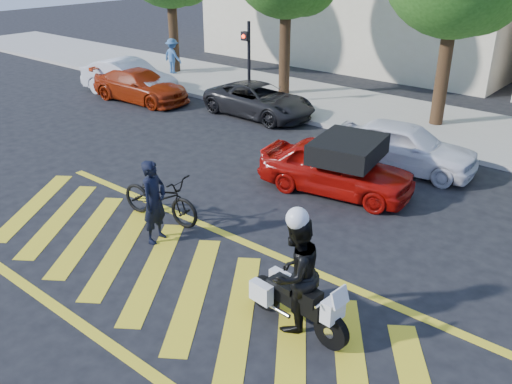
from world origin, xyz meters
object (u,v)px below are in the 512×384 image
Objects in this scene: officer_bike at (154,202)px; parked_left at (140,85)px; bicycle at (160,197)px; parked_mid_left at (259,100)px; parked_mid_right at (404,146)px; officer_moto at (295,274)px; parked_far_left at (129,78)px; red_convertible at (336,167)px; police_motorcycle at (295,301)px.

officer_bike is 0.42× the size of parked_left.
bicycle is at bearing -131.88° from parked_left.
parked_mid_left is 6.44m from parked_mid_right.
parked_far_left is at bearing -113.70° from officer_moto.
officer_bike reaches higher than parked_far_left.
officer_moto is 0.51× the size of red_convertible.
parked_mid_left is (-3.42, 7.71, 0.03)m from bicycle.
officer_bike is at bearing -144.17° from bicycle.
parked_far_left reaches higher than police_motorcycle.
bicycle reaches higher than police_motorcycle.
red_convertible reaches higher than parked_left.
police_motorcycle is (4.57, -1.13, -0.07)m from bicycle.
bicycle is 1.04× the size of police_motorcycle.
parked_far_left reaches higher than parked_left.
officer_moto is 0.50× the size of parked_mid_right.
bicycle is 0.50× the size of parked_left.
parked_mid_right is at bearing -94.93° from parked_left.
parked_mid_right is (-1.71, 7.44, 0.19)m from police_motorcycle.
parked_mid_right is (12.28, -0.26, -0.04)m from parked_far_left.
parked_far_left is 1.07m from parked_left.
officer_bike reaches higher than police_motorcycle.
red_convertible reaches higher than police_motorcycle.
parked_mid_right reaches higher than red_convertible.
parked_far_left is (-11.67, 2.74, 0.06)m from red_convertible.
parked_far_left is at bearing 81.44° from parked_mid_right.
bicycle is 11.49m from parked_far_left.
red_convertible is 10.92m from parked_left.
officer_bike is 0.45× the size of parked_mid_right.
officer_bike is 3.93m from officer_moto.
red_convertible is at bearing -123.11° from parked_mid_left.
parked_left is at bearing -107.90° from parked_far_left.
bicycle is at bearing -98.77° from officer_moto.
police_motorcycle is at bearing -124.78° from parked_left.
parked_left is 1.00× the size of parked_mid_left.
police_motorcycle is 0.52× the size of red_convertible.
officer_moto is 0.47× the size of parked_mid_left.
officer_moto is 11.92m from parked_mid_left.
parked_left is 5.16m from parked_mid_left.
parked_far_left is 12.29m from parked_mid_right.
parked_mid_left is at bearing -83.07° from parked_far_left.
police_motorcycle is 1.02× the size of officer_moto.
officer_bike reaches higher than parked_mid_right.
parked_left is (-9.04, 7.00, -0.28)m from officer_bike.
parked_mid_left is at bearing 70.09° from parked_mid_right.
red_convertible is 11.99m from parked_far_left.
parked_left is at bearing 45.74° from bicycle.
officer_bike is 3.97m from police_motorcycle.
parked_mid_right is (11.25, -0.00, 0.06)m from parked_left.
parked_far_left reaches higher than bicycle.
parked_far_left is at bearing 102.09° from parked_mid_left.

